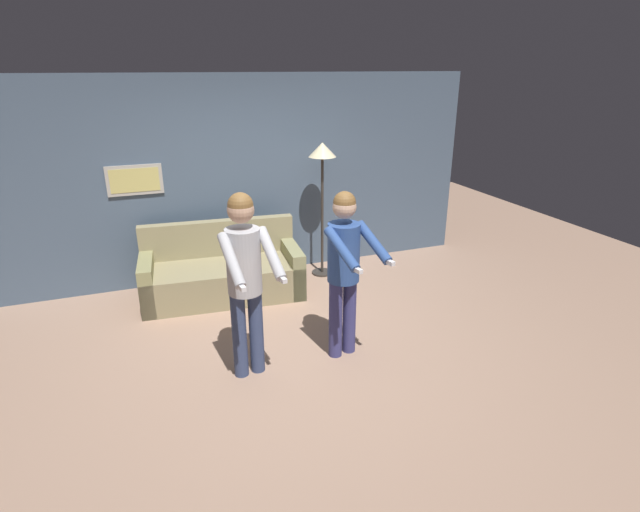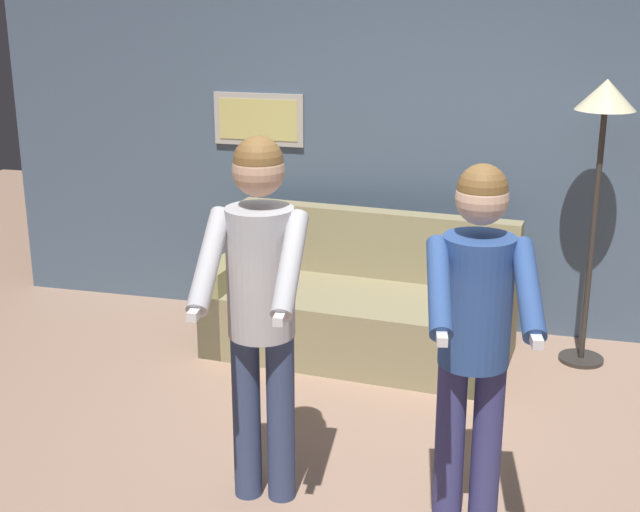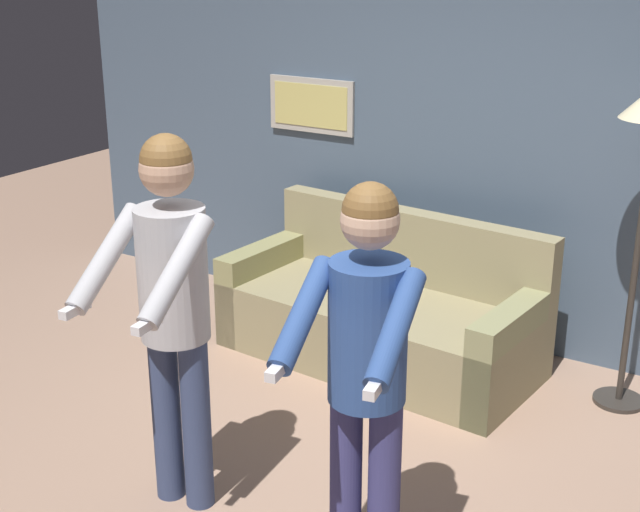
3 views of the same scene
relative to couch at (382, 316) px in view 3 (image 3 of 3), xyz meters
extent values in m
plane|color=tan|center=(0.43, -1.58, -0.28)|extent=(12.00, 12.00, 0.00)
cube|color=#495C72|center=(0.43, 0.62, 1.02)|extent=(6.40, 0.06, 2.60)
cube|color=#B7B2A8|center=(-0.86, 0.57, 1.12)|extent=(0.64, 0.02, 0.36)
cube|color=#CFC16B|center=(-0.86, 0.56, 1.12)|extent=(0.56, 0.01, 0.28)
cube|color=#948962|center=(0.00, -0.04, -0.07)|extent=(1.97, 1.01, 0.42)
cube|color=#948962|center=(0.03, 0.31, 0.37)|extent=(1.90, 0.30, 0.45)
cube|color=#8F8D5B|center=(-0.87, 0.03, 0.01)|extent=(0.23, 0.86, 0.58)
cube|color=#8E8E61|center=(0.86, -0.12, 0.01)|extent=(0.23, 0.86, 0.58)
cylinder|color=#332D28|center=(1.39, 0.20, -0.27)|extent=(0.28, 0.28, 0.02)
cylinder|color=#332D28|center=(1.39, 0.20, 0.53)|extent=(0.04, 0.04, 1.57)
cylinder|color=#36446B|center=(-0.17, -1.78, 0.13)|extent=(0.13, 0.13, 0.82)
cylinder|color=#36446B|center=(-0.01, -1.77, 0.13)|extent=(0.13, 0.13, 0.82)
cylinder|color=#B2B2B7|center=(-0.09, -1.77, 0.83)|extent=(0.30, 0.30, 0.58)
sphere|color=tan|center=(-0.09, -1.77, 1.29)|extent=(0.23, 0.23, 0.23)
sphere|color=brown|center=(-0.09, -1.77, 1.33)|extent=(0.21, 0.21, 0.21)
cylinder|color=#B2B2B7|center=(-0.23, -2.00, 0.95)|extent=(0.14, 0.48, 0.36)
cube|color=white|center=(-0.21, -2.21, 0.81)|extent=(0.06, 0.15, 0.04)
cylinder|color=#B2B2B7|center=(0.11, -1.97, 0.95)|extent=(0.14, 0.48, 0.36)
cube|color=white|center=(0.13, -2.18, 0.81)|extent=(0.06, 0.15, 0.04)
cylinder|color=navy|center=(0.77, -1.78, 0.12)|extent=(0.13, 0.13, 0.79)
cylinder|color=navy|center=(0.93, -1.75, 0.12)|extent=(0.13, 0.13, 0.79)
cylinder|color=#2D4C8C|center=(0.85, -1.77, 0.79)|extent=(0.30, 0.30, 0.56)
sphere|color=#D8AD8E|center=(0.85, -1.77, 1.22)|extent=(0.22, 0.22, 0.22)
sphere|color=brown|center=(0.85, -1.77, 1.26)|extent=(0.21, 0.21, 0.21)
cylinder|color=#2D4C8C|center=(0.72, -2.01, 0.92)|extent=(0.18, 0.49, 0.30)
cube|color=white|center=(0.76, -2.23, 0.81)|extent=(0.07, 0.15, 0.04)
cylinder|color=#2D4C8C|center=(1.06, -1.95, 0.92)|extent=(0.18, 0.49, 0.30)
cube|color=white|center=(1.10, -2.17, 0.81)|extent=(0.07, 0.15, 0.04)
camera|label=1|loc=(-0.88, -5.71, 2.40)|focal=28.00mm
camera|label=2|loc=(1.09, -5.27, 2.07)|focal=50.00mm
camera|label=3|loc=(2.28, -4.44, 2.17)|focal=50.00mm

